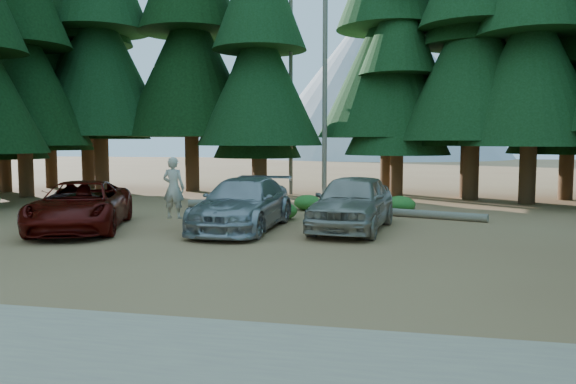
# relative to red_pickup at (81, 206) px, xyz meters

# --- Properties ---
(ground) EXTENTS (160.00, 160.00, 0.00)m
(ground) POSITION_rel_red_pickup_xyz_m (5.22, -2.87, -0.77)
(ground) COLOR #9E6A43
(ground) RESTS_ON ground
(gravel_strip) EXTENTS (26.00, 3.50, 0.01)m
(gravel_strip) POSITION_rel_red_pickup_xyz_m (5.22, -9.37, -0.76)
(gravel_strip) COLOR tan
(gravel_strip) RESTS_ON ground
(forest_belt_north) EXTENTS (36.00, 7.00, 22.00)m
(forest_belt_north) POSITION_rel_red_pickup_xyz_m (5.22, 12.13, -0.77)
(forest_belt_north) COLOR black
(forest_belt_north) RESTS_ON ground
(snag_front) EXTENTS (0.24, 0.24, 12.00)m
(snag_front) POSITION_rel_red_pickup_xyz_m (6.02, 11.63, 5.23)
(snag_front) COLOR #6E6558
(snag_front) RESTS_ON ground
(snag_back) EXTENTS (0.20, 0.20, 10.00)m
(snag_back) POSITION_rel_red_pickup_xyz_m (4.02, 13.13, 4.23)
(snag_back) COLOR #6E6558
(snag_back) RESTS_ON ground
(mountain_peak) EXTENTS (48.00, 50.00, 28.00)m
(mountain_peak) POSITION_rel_red_pickup_xyz_m (2.63, 85.36, 11.94)
(mountain_peak) COLOR #93979B
(mountain_peak) RESTS_ON ground
(red_pickup) EXTENTS (4.28, 6.05, 1.53)m
(red_pickup) POSITION_rel_red_pickup_xyz_m (0.00, 0.00, 0.00)
(red_pickup) COLOR #530A07
(red_pickup) RESTS_ON ground
(silver_minivan_center) EXTENTS (2.37, 5.59, 1.61)m
(silver_minivan_center) POSITION_rel_red_pickup_xyz_m (4.95, 1.20, 0.04)
(silver_minivan_center) COLOR #A6A9AE
(silver_minivan_center) RESTS_ON ground
(silver_minivan_right) EXTENTS (2.64, 5.36, 1.76)m
(silver_minivan_right) POSITION_rel_red_pickup_xyz_m (8.35, 1.80, 0.11)
(silver_minivan_right) COLOR #A7A195
(silver_minivan_right) RESTS_ON ground
(frisbee_player) EXTENTS (0.72, 0.49, 1.94)m
(frisbee_player) POSITION_rel_red_pickup_xyz_m (2.86, 0.60, 0.57)
(frisbee_player) COLOR beige
(frisbee_player) RESTS_ON ground
(log_left) EXTENTS (4.00, 1.91, 0.30)m
(log_left) POSITION_rel_red_pickup_xyz_m (2.82, 7.48, -0.62)
(log_left) COLOR #6E6558
(log_left) RESTS_ON ground
(log_mid) EXTENTS (3.56, 0.86, 0.29)m
(log_mid) POSITION_rel_red_pickup_xyz_m (8.59, 7.62, -0.62)
(log_mid) COLOR #6E6558
(log_mid) RESTS_ON ground
(log_right) EXTENTS (4.39, 1.69, 0.29)m
(log_right) POSITION_rel_red_pickup_xyz_m (10.62, 5.05, -0.62)
(log_right) COLOR #6E6558
(log_right) RESTS_ON ground
(shrub_far_left) EXTENTS (1.01, 1.01, 0.55)m
(shrub_far_left) POSITION_rel_red_pickup_xyz_m (-3.59, 3.91, -0.49)
(shrub_far_left) COLOR #216F27
(shrub_far_left) RESTS_ON ground
(shrub_left) EXTENTS (0.87, 0.87, 0.48)m
(shrub_left) POSITION_rel_red_pickup_xyz_m (3.62, 5.95, -0.53)
(shrub_left) COLOR #216F27
(shrub_left) RESTS_ON ground
(shrub_center_left) EXTENTS (1.12, 1.12, 0.62)m
(shrub_center_left) POSITION_rel_red_pickup_xyz_m (5.65, 3.63, -0.46)
(shrub_center_left) COLOR #216F27
(shrub_center_left) RESTS_ON ground
(shrub_center_right) EXTENTS (0.79, 0.79, 0.43)m
(shrub_center_right) POSITION_rel_red_pickup_xyz_m (6.71, 7.13, -0.55)
(shrub_center_right) COLOR #216F27
(shrub_center_right) RESTS_ON ground
(shrub_right) EXTENTS (1.12, 1.12, 0.62)m
(shrub_right) POSITION_rel_red_pickup_xyz_m (6.09, 6.54, -0.46)
(shrub_right) COLOR #216F27
(shrub_right) RESTS_ON ground
(shrub_far_right) EXTENTS (1.20, 1.20, 0.66)m
(shrub_far_right) POSITION_rel_red_pickup_xyz_m (9.76, 6.38, -0.43)
(shrub_far_right) COLOR #216F27
(shrub_far_right) RESTS_ON ground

